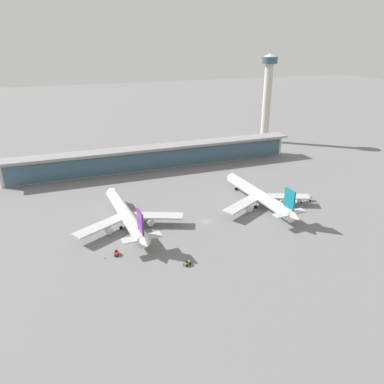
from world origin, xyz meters
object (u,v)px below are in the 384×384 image
object	(u,v)px
service_truck_under_wing_red	(116,253)
control_tower	(267,92)
airliner_left_stand	(126,215)
service_truck_near_nose_olive	(187,263)
airliner_centre_stand	(260,196)
safety_cone_bravo	(105,258)
service_truck_mid_apron_white	(305,198)
safety_cone_alpha	(161,243)

from	to	relation	value
service_truck_under_wing_red	control_tower	size ratio (longest dim) A/B	0.04
airliner_left_stand	service_truck_near_nose_olive	world-z (taller)	airliner_left_stand
airliner_centre_stand	safety_cone_bravo	distance (m)	84.27
service_truck_near_nose_olive	service_truck_under_wing_red	size ratio (longest dim) A/B	1.08
service_truck_mid_apron_white	control_tower	world-z (taller)	control_tower
service_truck_near_nose_olive	safety_cone_alpha	world-z (taller)	service_truck_near_nose_olive
service_truck_under_wing_red	airliner_centre_stand	bearing A→B (deg)	15.55
airliner_left_stand	service_truck_under_wing_red	bearing A→B (deg)	-111.25
service_truck_mid_apron_white	airliner_left_stand	bearing A→B (deg)	176.76
service_truck_mid_apron_white	safety_cone_alpha	xyz separation A→B (m)	(-82.65, -15.72, -1.39)
airliner_centre_stand	service_truck_under_wing_red	distance (m)	79.54
airliner_centre_stand	control_tower	size ratio (longest dim) A/B	0.88
airliner_left_stand	safety_cone_bravo	distance (m)	27.93
airliner_centre_stand	service_truck_under_wing_red	world-z (taller)	airliner_centre_stand
service_truck_under_wing_red	safety_cone_alpha	bearing A→B (deg)	5.73
airliner_centre_stand	control_tower	bearing A→B (deg)	58.14
service_truck_mid_apron_white	control_tower	distance (m)	130.48
service_truck_near_nose_olive	control_tower	xyz separation A→B (m)	(122.92, 150.34, 39.27)
airliner_centre_stand	service_truck_near_nose_olive	xyz separation A→B (m)	(-52.95, -37.76, -4.58)
service_truck_under_wing_red	control_tower	xyz separation A→B (m)	(146.48, 133.87, 39.27)
airliner_left_stand	safety_cone_bravo	size ratio (longest dim) A/B	92.93
control_tower	service_truck_under_wing_red	bearing A→B (deg)	-137.57
airliner_left_stand	airliner_centre_stand	size ratio (longest dim) A/B	1.00
service_truck_mid_apron_white	service_truck_near_nose_olive	bearing A→B (deg)	-156.36
service_truck_under_wing_red	control_tower	world-z (taller)	control_tower
control_tower	safety_cone_alpha	bearing A→B (deg)	-134.06
safety_cone_bravo	service_truck_mid_apron_white	bearing A→B (deg)	10.00
safety_cone_bravo	service_truck_under_wing_red	bearing A→B (deg)	13.24
control_tower	safety_cone_alpha	xyz separation A→B (m)	(-127.72, -131.99, -39.83)
service_truck_near_nose_olive	control_tower	bearing A→B (deg)	50.73
airliner_centre_stand	service_truck_under_wing_red	size ratio (longest dim) A/B	21.05
control_tower	safety_cone_bravo	xyz separation A→B (m)	(-151.06, -134.95, -39.83)
service_truck_under_wing_red	service_truck_mid_apron_white	size ratio (longest dim) A/B	0.36
airliner_left_stand	service_truck_mid_apron_white	bearing A→B (deg)	-3.24
service_truck_mid_apron_white	safety_cone_alpha	world-z (taller)	service_truck_mid_apron_white
control_tower	safety_cone_alpha	distance (m)	187.93
airliner_centre_stand	service_truck_mid_apron_white	distance (m)	25.46
service_truck_near_nose_olive	service_truck_under_wing_red	bearing A→B (deg)	145.03
safety_cone_alpha	safety_cone_bravo	size ratio (longest dim) A/B	1.00
airliner_left_stand	control_tower	xyz separation A→B (m)	(137.59, 111.02, 34.69)
service_truck_near_nose_olive	service_truck_mid_apron_white	bearing A→B (deg)	23.64
airliner_centre_stand	service_truck_near_nose_olive	world-z (taller)	airliner_centre_stand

